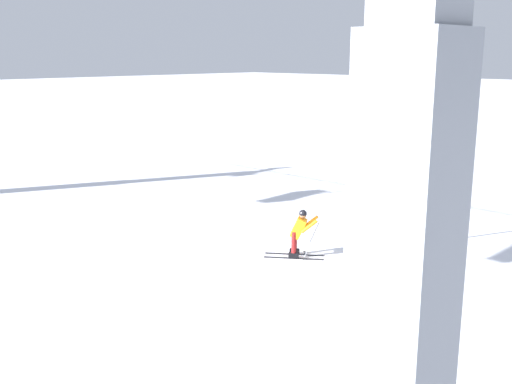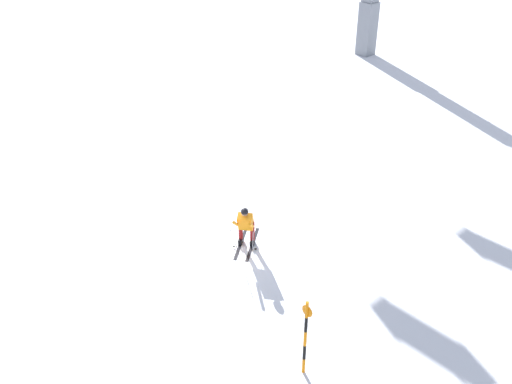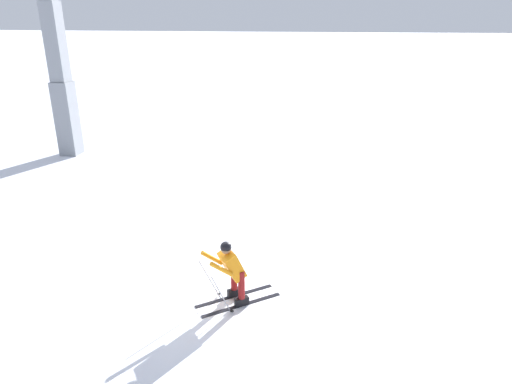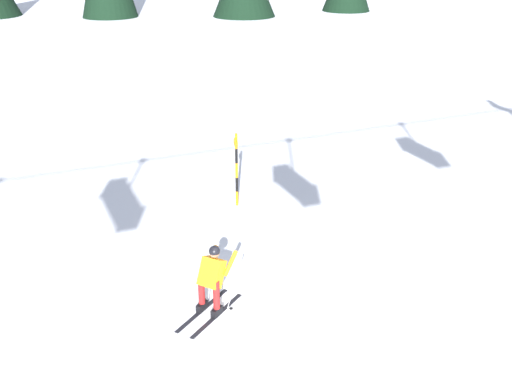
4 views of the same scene
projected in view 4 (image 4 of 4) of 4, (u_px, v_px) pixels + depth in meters
name	position (u px, v px, depth m)	size (l,w,h in m)	color
ground_plane	(276.00, 331.00, 11.30)	(260.00, 260.00, 0.00)	white
skier_carving_main	(212.00, 276.00, 11.62)	(1.62, 1.35, 1.48)	black
trail_marker_pole	(237.00, 167.00, 16.02)	(0.07, 0.28, 2.04)	orange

